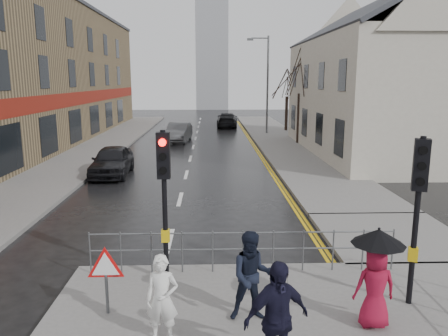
{
  "coord_description": "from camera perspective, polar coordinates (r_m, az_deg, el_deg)",
  "views": [
    {
      "loc": [
        1.21,
        -9.0,
        4.57
      ],
      "look_at": [
        1.63,
        4.52,
        1.84
      ],
      "focal_mm": 35.0,
      "sensor_mm": 36.0,
      "label": 1
    }
  ],
  "objects": [
    {
      "name": "ground",
      "position": [
        10.17,
        -8.73,
        -15.43
      ],
      "size": [
        120.0,
        120.0,
        0.0
      ],
      "primitive_type": "plane",
      "color": "black",
      "rests_on": "ground"
    },
    {
      "name": "left_pavement",
      "position": [
        33.22,
        -15.2,
        3.24
      ],
      "size": [
        4.0,
        44.0,
        0.14
      ],
      "primitive_type": "cube",
      "color": "#605E5B",
      "rests_on": "ground"
    },
    {
      "name": "right_pavement",
      "position": [
        34.7,
        7.03,
        3.89
      ],
      "size": [
        4.0,
        40.0,
        0.14
      ],
      "primitive_type": "cube",
      "color": "#605E5B",
      "rests_on": "ground"
    },
    {
      "name": "pavement_bridge_right",
      "position": [
        13.86,
        21.0,
        -8.31
      ],
      "size": [
        4.0,
        4.2,
        0.14
      ],
      "primitive_type": "cube",
      "color": "#605E5B",
      "rests_on": "ground"
    },
    {
      "name": "building_left_terrace",
      "position": [
        33.7,
        -25.35,
        11.08
      ],
      "size": [
        8.0,
        42.0,
        10.0
      ],
      "primitive_type": "cube",
      "color": "olive",
      "rests_on": "ground"
    },
    {
      "name": "building_right_cream",
      "position": [
        29.08,
        20.41,
        11.14
      ],
      "size": [
        9.0,
        16.4,
        10.1
      ],
      "color": "beige",
      "rests_on": "ground"
    },
    {
      "name": "church_tower",
      "position": [
        71.14,
        -1.59,
        14.99
      ],
      "size": [
        5.0,
        5.0,
        18.0
      ],
      "primitive_type": "cube",
      "color": "#92949A",
      "rests_on": "ground"
    },
    {
      "name": "traffic_signal_near_left",
      "position": [
        9.49,
        -7.84,
        -1.54
      ],
      "size": [
        0.28,
        0.27,
        3.4
      ],
      "color": "black",
      "rests_on": "near_pavement"
    },
    {
      "name": "traffic_signal_near_right",
      "position": [
        9.18,
        24.07,
        -2.89
      ],
      "size": [
        0.34,
        0.33,
        3.4
      ],
      "color": "black",
      "rests_on": "near_pavement"
    },
    {
      "name": "guard_railing_front",
      "position": [
        10.32,
        2.49,
        -9.66
      ],
      "size": [
        7.14,
        0.04,
        1.0
      ],
      "color": "#595B5E",
      "rests_on": "near_pavement"
    },
    {
      "name": "warning_sign",
      "position": [
        8.79,
        -15.22,
        -12.67
      ],
      "size": [
        0.8,
        0.07,
        1.35
      ],
      "color": "#595B5E",
      "rests_on": "near_pavement"
    },
    {
      "name": "street_lamp",
      "position": [
        37.29,
        5.44,
        11.58
      ],
      "size": [
        1.83,
        0.25,
        8.0
      ],
      "color": "#595B5E",
      "rests_on": "right_pavement"
    },
    {
      "name": "tree_near",
      "position": [
        31.64,
        9.93,
        12.28
      ],
      "size": [
        2.4,
        2.4,
        6.58
      ],
      "color": "black",
      "rests_on": "right_pavement"
    },
    {
      "name": "tree_far",
      "position": [
        39.59,
        8.26,
        11.09
      ],
      "size": [
        2.4,
        2.4,
        5.64
      ],
      "color": "black",
      "rests_on": "right_pavement"
    },
    {
      "name": "pedestrian_a",
      "position": [
        7.81,
        -8.09,
        -16.59
      ],
      "size": [
        0.6,
        0.42,
        1.56
      ],
      "primitive_type": "imported",
      "rotation": [
        0.0,
        0.0,
        -0.09
      ],
      "color": "silver",
      "rests_on": "near_pavement"
    },
    {
      "name": "pedestrian_b",
      "position": [
        8.36,
        3.72,
        -13.9
      ],
      "size": [
        0.86,
        0.68,
        1.71
      ],
      "primitive_type": "imported",
      "rotation": [
        0.0,
        0.0,
        0.04
      ],
      "color": "black",
      "rests_on": "near_pavement"
    },
    {
      "name": "pedestrian_with_umbrella",
      "position": [
        8.48,
        19.25,
        -12.61
      ],
      "size": [
        0.96,
        0.96,
        1.86
      ],
      "color": "maroon",
      "rests_on": "near_pavement"
    },
    {
      "name": "pedestrian_d",
      "position": [
        6.94,
        6.86,
        -19.04
      ],
      "size": [
        1.17,
        0.81,
        1.84
      ],
      "primitive_type": "imported",
      "rotation": [
        0.0,
        0.0,
        0.37
      ],
      "color": "black",
      "rests_on": "near_pavement"
    },
    {
      "name": "car_parked",
      "position": [
        21.88,
        -14.42,
        0.92
      ],
      "size": [
        1.76,
        4.24,
        1.43
      ],
      "primitive_type": "imported",
      "rotation": [
        0.0,
        0.0,
        0.02
      ],
      "color": "black",
      "rests_on": "ground"
    },
    {
      "name": "car_mid",
      "position": [
        33.2,
        -5.94,
        4.68
      ],
      "size": [
        1.94,
        4.43,
        1.41
      ],
      "primitive_type": "imported",
      "rotation": [
        0.0,
        0.0,
        -0.11
      ],
      "color": "#47494C",
      "rests_on": "ground"
    },
    {
      "name": "car_far",
      "position": [
        43.39,
        0.42,
        6.31
      ],
      "size": [
        2.26,
        4.95,
        1.4
      ],
      "primitive_type": "imported",
      "rotation": [
        0.0,
        0.0,
        3.08
      ],
      "color": "black",
      "rests_on": "ground"
    }
  ]
}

